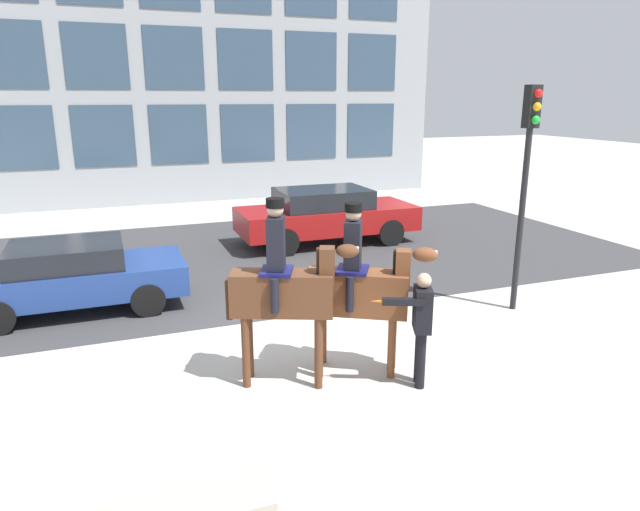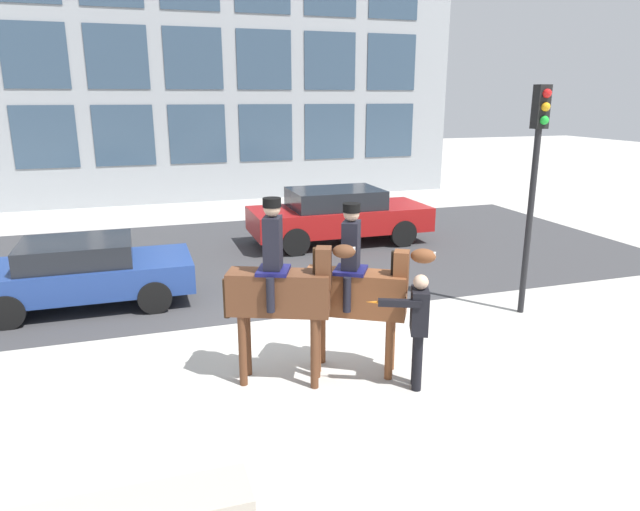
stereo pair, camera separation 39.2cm
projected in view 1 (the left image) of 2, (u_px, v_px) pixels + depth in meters
ground_plane at (287, 329)px, 9.75m from camera, size 80.00×80.00×0.00m
road_surface at (229, 258)px, 14.03m from camera, size 20.36×8.50×0.01m
mounted_horse_lead at (284, 288)px, 7.60m from camera, size 1.69×0.95×2.59m
mounted_horse_companion at (360, 287)px, 7.98m from camera, size 1.71×1.19×2.46m
pedestrian_bystander at (421, 321)px, 7.62m from camera, size 0.91×0.45×1.61m
street_car_near_lane at (73, 275)px, 10.48m from camera, size 3.92×1.81×1.27m
street_car_far_lane at (326, 214)px, 15.31m from camera, size 4.75×1.99×1.48m
traffic_light at (527, 164)px, 9.97m from camera, size 0.24×0.29×4.04m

